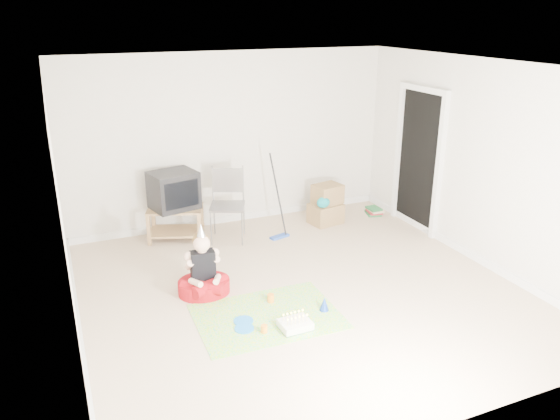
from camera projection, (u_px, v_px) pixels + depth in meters
name	position (u px, v px, depth m)	size (l,w,h in m)	color
ground	(301.00, 290.00, 6.50)	(5.00, 5.00, 0.00)	beige
doorway_recess	(419.00, 162.00, 8.09)	(0.02, 0.90, 2.05)	black
tv_stand	(176.00, 221.00, 7.86)	(0.89, 0.72, 0.48)	olive
crt_tv	(174.00, 190.00, 7.70)	(0.62, 0.51, 0.53)	black
folding_chair	(227.00, 206.00, 7.76)	(0.62, 0.61, 1.06)	gray
cardboard_boxes	(326.00, 205.00, 8.47)	(0.55, 0.47, 0.61)	olive
floor_mop	(280.00, 221.00, 7.91)	(0.31, 0.39, 1.19)	#2349B1
book_pile	(374.00, 211.00, 8.90)	(0.29, 0.33, 0.12)	#246D37
seated_woman	(204.00, 278.00, 6.37)	(0.64, 0.64, 0.88)	#A70F16
party_mat	(267.00, 316.00, 5.94)	(1.54, 1.12, 0.01)	#FF3595
birthday_cake	(295.00, 325.00, 5.70)	(0.33, 0.27, 0.15)	white
blue_plate_near	(244.00, 321.00, 5.84)	(0.21, 0.21, 0.01)	blue
blue_plate_far	(244.00, 328.00, 5.70)	(0.21, 0.21, 0.01)	blue
orange_cup_near	(271.00, 298.00, 6.22)	(0.08, 0.08, 0.09)	orange
orange_cup_far	(264.00, 329.00, 5.63)	(0.07, 0.07, 0.08)	orange
blue_party_hat	(324.00, 304.00, 6.03)	(0.11, 0.11, 0.16)	blue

